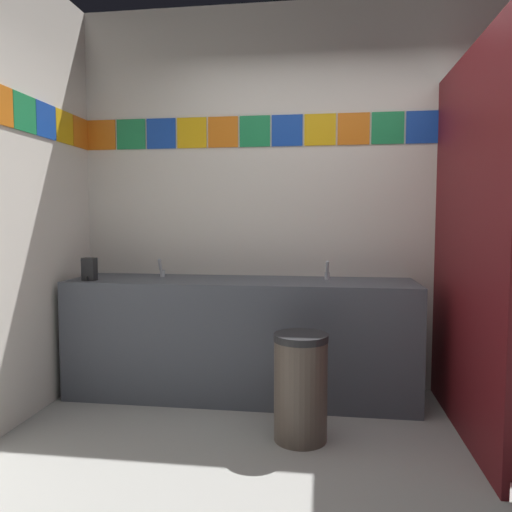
{
  "coord_description": "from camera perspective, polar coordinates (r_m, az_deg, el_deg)",
  "views": [
    {
      "loc": [
        -0.22,
        -2.14,
        1.27
      ],
      "look_at": [
        -0.64,
        0.92,
        1.03
      ],
      "focal_mm": 34.12,
      "sensor_mm": 36.0,
      "label": 1
    }
  ],
  "objects": [
    {
      "name": "trash_bin",
      "position": [
        2.89,
        5.25,
        -15.03
      ],
      "size": [
        0.31,
        0.31,
        0.62
      ],
      "color": "brown",
      "rests_on": "ground_plane"
    },
    {
      "name": "ground_plane",
      "position": [
        2.5,
        13.03,
        -26.24
      ],
      "size": [
        9.07,
        9.07,
        0.0
      ],
      "primitive_type": "plane",
      "color": "#9E9E99"
    },
    {
      "name": "wall_back",
      "position": [
        3.72,
        11.21,
        6.8
      ],
      "size": [
        4.12,
        0.09,
        2.86
      ],
      "color": "silver",
      "rests_on": "ground_plane"
    },
    {
      "name": "faucet_left",
      "position": [
        3.68,
        -11.02,
        -1.62
      ],
      "size": [
        0.04,
        0.1,
        0.14
      ],
      "color": "silver",
      "rests_on": "vanity_counter"
    },
    {
      "name": "vanity_counter",
      "position": [
        3.53,
        -1.83,
        -9.45
      ],
      "size": [
        2.44,
        0.58,
        0.84
      ],
      "color": "#4C515B",
      "rests_on": "ground_plane"
    },
    {
      "name": "soap_dispenser",
      "position": [
        3.61,
        -18.94,
        -1.48
      ],
      "size": [
        0.09,
        0.09,
        0.16
      ],
      "color": "black",
      "rests_on": "vanity_counter"
    },
    {
      "name": "faucet_right",
      "position": [
        3.49,
        8.35,
        -1.92
      ],
      "size": [
        0.04,
        0.1,
        0.14
      ],
      "color": "silver",
      "rests_on": "vanity_counter"
    }
  ]
}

